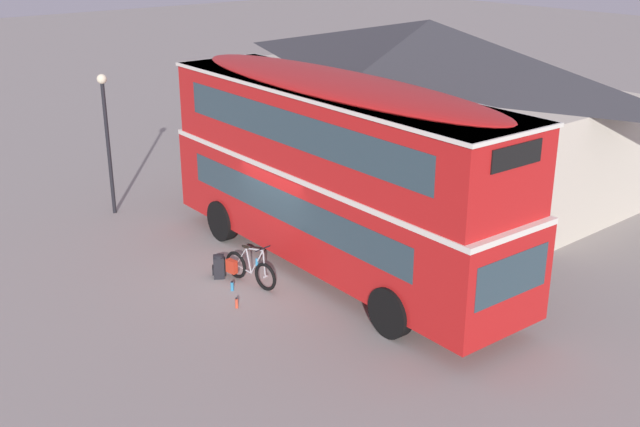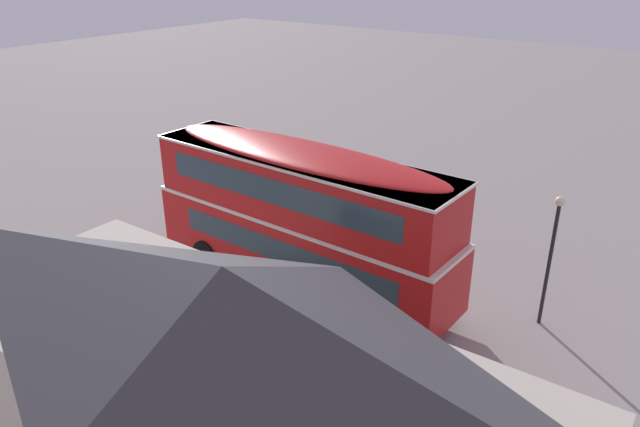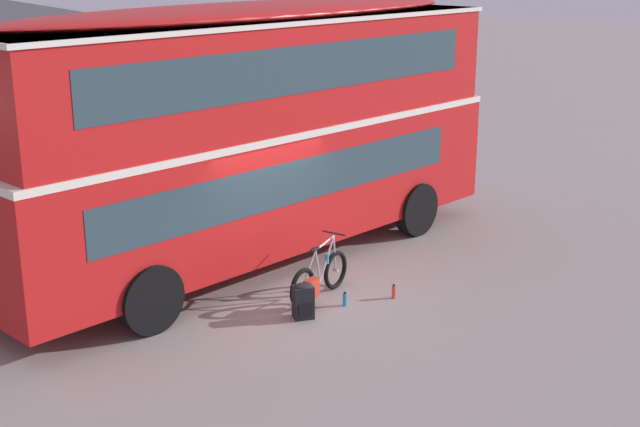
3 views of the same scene
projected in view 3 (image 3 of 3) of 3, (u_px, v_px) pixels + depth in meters
ground_plane at (279, 292)px, 14.89m from camera, size 120.00×120.00×0.00m
double_decker_bus at (256, 123)px, 15.65m from camera, size 10.79×2.85×4.79m
touring_bicycle at (319, 278)px, 14.49m from camera, size 1.68×0.62×1.04m
backpack_on_ground at (303, 300)px, 13.76m from camera, size 0.41×0.39×0.59m
water_bottle_red_squeeze at (394, 292)px, 14.60m from camera, size 0.07×0.07×0.25m
water_bottle_blue_sports at (345, 299)px, 14.29m from camera, size 0.08×0.08×0.24m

